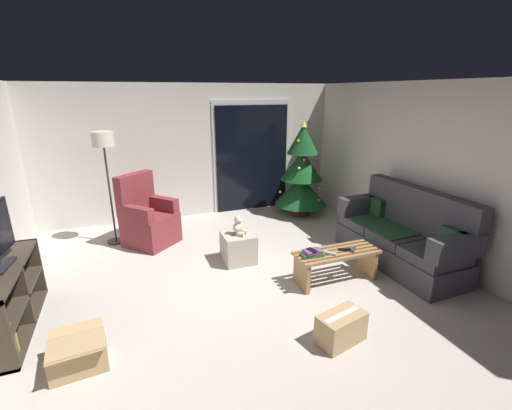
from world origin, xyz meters
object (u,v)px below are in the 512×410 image
(couch, at_px, (403,237))
(remote_black, at_px, (345,249))
(book_stack, at_px, (312,253))
(teddy_bear_cream, at_px, (239,226))
(floor_lamp, at_px, (104,150))
(cardboard_box_taped_mid_floor, at_px, (341,328))
(remote_silver, at_px, (330,253))
(cell_phone, at_px, (312,250))
(media_shelf, at_px, (2,305))
(cardboard_box_open_near_shelf, at_px, (78,355))
(ottoman, at_px, (238,248))
(coffee_table, at_px, (336,261))
(remote_graphite, at_px, (353,249))
(christmas_tree, at_px, (302,174))
(armchair, at_px, (148,220))

(couch, xyz_separation_m, remote_black, (-1.05, -0.12, 0.03))
(book_stack, relative_size, teddy_bear_cream, 0.94)
(floor_lamp, xyz_separation_m, cardboard_box_taped_mid_floor, (2.07, -3.35, -1.35))
(book_stack, relative_size, cardboard_box_taped_mid_floor, 0.51)
(remote_silver, distance_m, book_stack, 0.24)
(cell_phone, distance_m, teddy_bear_cream, 1.16)
(remote_silver, height_order, media_shelf, media_shelf)
(cardboard_box_open_near_shelf, bearing_deg, remote_black, 9.03)
(ottoman, bearing_deg, cardboard_box_taped_mid_floor, -78.44)
(couch, relative_size, coffee_table, 1.78)
(teddy_bear_cream, bearing_deg, book_stack, -56.65)
(remote_silver, distance_m, cardboard_box_open_near_shelf, 2.89)
(floor_lamp, bearing_deg, remote_silver, -43.04)
(cardboard_box_taped_mid_floor, bearing_deg, book_stack, 76.83)
(media_shelf, bearing_deg, cardboard_box_taped_mid_floor, -22.81)
(remote_black, distance_m, remote_graphite, 0.11)
(remote_graphite, relative_size, media_shelf, 0.11)
(remote_black, height_order, floor_lamp, floor_lamp)
(remote_silver, bearing_deg, ottoman, -88.01)
(remote_black, bearing_deg, remote_graphite, -92.23)
(book_stack, bearing_deg, ottoman, 123.47)
(media_shelf, relative_size, cardboard_box_taped_mid_floor, 2.66)
(coffee_table, bearing_deg, christmas_tree, 72.40)
(armchair, bearing_deg, remote_silver, -46.48)
(armchair, xyz_separation_m, ottoman, (1.15, -1.13, -0.19))
(couch, relative_size, christmas_tree, 1.06)
(cell_phone, xyz_separation_m, cardboard_box_taped_mid_floor, (-0.23, -1.01, -0.35))
(couch, bearing_deg, armchair, 149.07)
(remote_silver, relative_size, remote_black, 1.00)
(christmas_tree, relative_size, floor_lamp, 1.03)
(media_shelf, bearing_deg, remote_graphite, -4.86)
(christmas_tree, bearing_deg, remote_graphite, -102.75)
(remote_black, relative_size, floor_lamp, 0.09)
(cardboard_box_open_near_shelf, bearing_deg, ottoman, 36.71)
(cardboard_box_taped_mid_floor, relative_size, cardboard_box_open_near_shelf, 0.99)
(book_stack, height_order, armchair, armchair)
(remote_graphite, relative_size, christmas_tree, 0.08)
(coffee_table, bearing_deg, remote_silver, -160.80)
(remote_black, height_order, cell_phone, cell_phone)
(armchair, xyz_separation_m, cardboard_box_open_near_shelf, (-0.81, -2.59, -0.27))
(remote_graphite, height_order, cardboard_box_open_near_shelf, remote_graphite)
(floor_lamp, xyz_separation_m, media_shelf, (-1.02, -2.05, -1.17))
(cell_phone, bearing_deg, remote_black, -11.41)
(media_shelf, distance_m, cardboard_box_open_near_shelf, 1.08)
(christmas_tree, height_order, ottoman, christmas_tree)
(media_shelf, height_order, teddy_bear_cream, media_shelf)
(book_stack, height_order, cell_phone, cell_phone)
(couch, height_order, armchair, armchair)
(armchair, relative_size, ottoman, 2.57)
(remote_graphite, bearing_deg, cardboard_box_open_near_shelf, -126.19)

